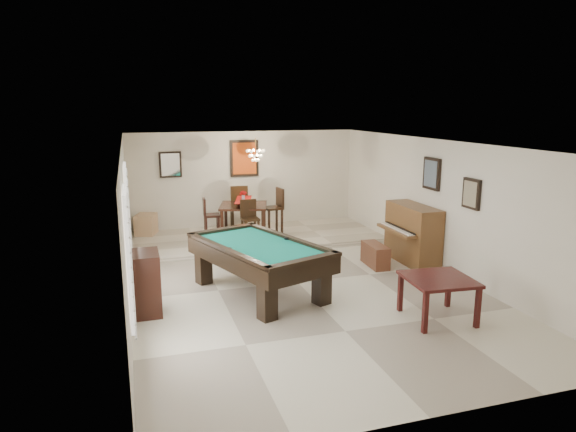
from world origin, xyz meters
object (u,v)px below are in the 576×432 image
dining_table (244,218)px  apothecary_chest (146,283)px  dining_chair_north (239,207)px  corner_bench (146,224)px  flower_vase (243,195)px  dining_chair_south (250,222)px  dining_chair_east (273,212)px  piano_bench (375,255)px  dining_chair_west (212,219)px  chandelier (256,151)px  square_table (438,298)px  upright_piano (407,234)px  pool_table (259,269)px

dining_table → apothecary_chest: bearing=-122.2°
dining_chair_north → corner_bench: (-2.30, 0.21, -0.33)m
flower_vase → dining_chair_south: flower_vase is taller
apothecary_chest → dining_chair_east: size_ratio=0.87×
piano_bench → apothecary_chest: (-4.61, -1.16, 0.27)m
flower_vase → dining_chair_west: (-0.78, 0.00, -0.52)m
dining_table → corner_bench: 2.47m
dining_chair_east → dining_chair_south: bearing=-51.9°
dining_table → dining_chair_east: 0.75m
dining_table → chandelier: size_ratio=1.84×
square_table → piano_bench: size_ratio=1.19×
piano_bench → flower_vase: flower_vase is taller
corner_bench → upright_piano: bearing=-35.4°
dining_table → dining_chair_west: 0.78m
dining_chair_north → corner_bench: dining_chair_north is taller
dining_chair_south → upright_piano: bearing=-36.2°
upright_piano → corner_bench: upright_piano is taller
chandelier → apothecary_chest: bearing=-125.4°
dining_table → dining_chair_west: size_ratio=1.11×
dining_table → dining_chair_south: 0.72m
dining_chair_east → corner_bench: (-3.00, 0.95, -0.33)m
pool_table → piano_bench: size_ratio=3.22×
apothecary_chest → dining_chair_south: size_ratio=0.98×
apothecary_chest → dining_chair_north: 5.25m
chandelier → dining_chair_north: bearing=110.5°
flower_vase → dining_chair_east: 0.86m
square_table → dining_chair_south: dining_chair_south is taller
dining_table → flower_vase: (0.00, 0.00, 0.57)m
dining_chair_south → dining_chair_north: size_ratio=0.87×
dining_chair_west → dining_chair_east: (1.51, 0.00, 0.08)m
pool_table → dining_chair_south: bearing=60.5°
upright_piano → dining_chair_north: dining_chair_north is taller
corner_bench → dining_chair_west: bearing=-32.5°
square_table → dining_chair_south: 5.10m
square_table → dining_table: 5.77m
upright_piano → dining_chair_north: 4.48m
dining_chair_west → chandelier: 1.92m
corner_bench → dining_chair_north: bearing=-5.1°
square_table → apothecary_chest: 4.58m
apothecary_chest → dining_table: bearing=57.8°
upright_piano → dining_table: 3.96m
dining_chair_east → square_table: bearing=5.0°
dining_table → flower_vase: 0.57m
dining_chair_south → dining_chair_north: (0.04, 1.47, 0.07)m
flower_vase → dining_chair_east: size_ratio=0.19×
pool_table → dining_chair_north: bearing=63.3°
square_table → apothecary_chest: (-4.29, 1.58, 0.16)m
apothecary_chest → flower_vase: flower_vase is taller
piano_bench → dining_chair_east: 3.12m
piano_bench → square_table: bearing=-96.6°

